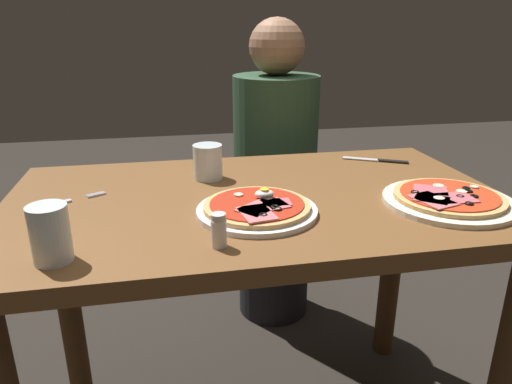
% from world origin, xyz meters
% --- Properties ---
extents(dining_table, '(1.20, 0.70, 0.76)m').
position_xyz_m(dining_table, '(0.00, 0.00, 0.63)').
color(dining_table, brown).
rests_on(dining_table, ground).
extents(pizza_foreground, '(0.27, 0.27, 0.05)m').
position_xyz_m(pizza_foreground, '(-0.02, -0.11, 0.78)').
color(pizza_foreground, white).
rests_on(pizza_foreground, dining_table).
extents(pizza_across_left, '(0.30, 0.30, 0.03)m').
position_xyz_m(pizza_across_left, '(0.43, -0.14, 0.78)').
color(pizza_across_left, silver).
rests_on(pizza_across_left, dining_table).
extents(water_glass_near, '(0.08, 0.08, 0.09)m').
position_xyz_m(water_glass_near, '(-0.10, 0.16, 0.80)').
color(water_glass_near, silver).
rests_on(water_glass_near, dining_table).
extents(water_glass_far, '(0.07, 0.07, 0.10)m').
position_xyz_m(water_glass_far, '(-0.42, -0.26, 0.81)').
color(water_glass_far, silver).
rests_on(water_glass_far, dining_table).
extents(fork, '(0.15, 0.09, 0.00)m').
position_xyz_m(fork, '(-0.45, 0.04, 0.77)').
color(fork, silver).
rests_on(fork, dining_table).
extents(knife, '(0.18, 0.11, 0.01)m').
position_xyz_m(knife, '(0.42, 0.22, 0.77)').
color(knife, silver).
rests_on(knife, dining_table).
extents(salt_shaker, '(0.03, 0.03, 0.07)m').
position_xyz_m(salt_shaker, '(-0.12, -0.26, 0.80)').
color(salt_shaker, white).
rests_on(salt_shaker, dining_table).
extents(diner_person, '(0.32, 0.32, 1.18)m').
position_xyz_m(diner_person, '(0.20, 0.64, 0.56)').
color(diner_person, black).
rests_on(diner_person, ground).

